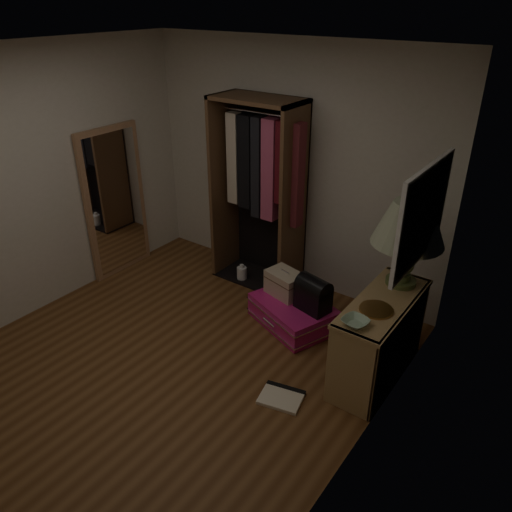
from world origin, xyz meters
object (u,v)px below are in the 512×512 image
pink_suitcase (293,313)px  black_bag (313,293)px  floor_mirror (115,202)px  train_case (285,283)px  table_lamp (410,225)px  console_bookshelf (381,334)px  white_jug (242,273)px  open_wardrobe (262,180)px

pink_suitcase → black_bag: bearing=23.6°
floor_mirror → train_case: bearing=8.0°
floor_mirror → table_lamp: 3.29m
console_bookshelf → white_jug: size_ratio=5.63×
pink_suitcase → train_case: bearing=173.7°
floor_mirror → white_jug: floor_mirror is taller
table_lamp → white_jug: (-1.91, 0.25, -1.21)m
console_bookshelf → open_wardrobe: (-1.74, 0.73, 0.81)m
open_wardrobe → floor_mirror: open_wardrobe is taller
open_wardrobe → white_jug: open_wardrobe is taller
open_wardrobe → console_bookshelf: bearing=-22.7°
open_wardrobe → black_bag: bearing=-29.0°
train_case → white_jug: bearing=172.1°
table_lamp → console_bookshelf: bearing=-90.6°
train_case → table_lamp: bearing=15.8°
pink_suitcase → white_jug: bearing=178.5°
console_bookshelf → open_wardrobe: open_wardrobe is taller
open_wardrobe → table_lamp: bearing=-13.6°
open_wardrobe → train_case: (0.61, -0.47, -0.83)m
black_bag → white_jug: 1.25m
floor_mirror → white_jug: (1.33, 0.60, -0.77)m
floor_mirror → black_bag: bearing=5.2°
console_bookshelf → white_jug: console_bookshelf is taller
console_bookshelf → black_bag: console_bookshelf is taller
black_bag → table_lamp: size_ratio=0.46×
open_wardrobe → black_bag: (0.98, -0.54, -0.78)m
console_bookshelf → train_case: size_ratio=2.67×
console_bookshelf → train_case: console_bookshelf is taller
table_lamp → white_jug: size_ratio=3.95×
black_bag → white_jug: size_ratio=1.81×
console_bookshelf → open_wardrobe: size_ratio=0.55×
black_bag → white_jug: (-1.14, 0.37, -0.34)m
open_wardrobe → white_jug: bearing=-134.4°
pink_suitcase → train_case: size_ratio=2.31×
table_lamp → white_jug: 2.28m
train_case → console_bookshelf: bearing=0.5°
table_lamp → train_case: bearing=-177.6°
console_bookshelf → black_bag: bearing=166.3°
black_bag → pink_suitcase: bearing=-164.4°
train_case → table_lamp: size_ratio=0.54×
floor_mirror → table_lamp: size_ratio=2.17×
table_lamp → black_bag: bearing=-171.1°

